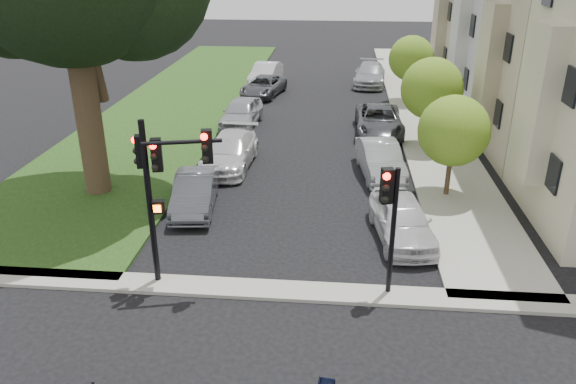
# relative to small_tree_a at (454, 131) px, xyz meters

# --- Properties ---
(ground) EXTENTS (140.00, 140.00, 0.00)m
(ground) POSITION_rel_small_tree_a_xyz_m (-6.20, -9.71, -2.85)
(ground) COLOR black
(ground) RESTS_ON ground
(grass_strip) EXTENTS (8.00, 44.00, 0.12)m
(grass_strip) POSITION_rel_small_tree_a_xyz_m (-15.20, 14.29, -2.79)
(grass_strip) COLOR black
(grass_strip) RESTS_ON ground
(sidewalk_right) EXTENTS (3.50, 44.00, 0.12)m
(sidewalk_right) POSITION_rel_small_tree_a_xyz_m (0.55, 14.29, -2.79)
(sidewalk_right) COLOR #9C9C9C
(sidewalk_right) RESTS_ON ground
(sidewalk_cross) EXTENTS (60.00, 1.00, 0.12)m
(sidewalk_cross) POSITION_rel_small_tree_a_xyz_m (-6.20, -7.71, -2.79)
(sidewalk_cross) COLOR #9C9C9C
(sidewalk_cross) RESTS_ON ground
(small_tree_a) EXTENTS (2.86, 2.86, 4.28)m
(small_tree_a) POSITION_rel_small_tree_a_xyz_m (0.00, 0.00, 0.00)
(small_tree_a) COLOR #473823
(small_tree_a) RESTS_ON ground
(small_tree_b) EXTENTS (3.09, 3.09, 4.64)m
(small_tree_b) POSITION_rel_small_tree_a_xyz_m (0.00, 6.24, 0.24)
(small_tree_b) COLOR #473823
(small_tree_b) RESTS_ON ground
(small_tree_c) EXTENTS (2.92, 2.92, 4.39)m
(small_tree_c) POSITION_rel_small_tree_a_xyz_m (0.00, 15.43, 0.07)
(small_tree_c) COLOR #473823
(small_tree_c) RESTS_ON ground
(traffic_signal_main) EXTENTS (2.56, 0.75, 5.23)m
(traffic_signal_main) POSITION_rel_small_tree_a_xyz_m (-9.59, -7.47, 0.76)
(traffic_signal_main) COLOR black
(traffic_signal_main) RESTS_ON ground
(traffic_signal_secondary) EXTENTS (0.55, 0.44, 4.07)m
(traffic_signal_secondary) POSITION_rel_small_tree_a_xyz_m (-3.07, -7.51, -0.01)
(traffic_signal_secondary) COLOR black
(traffic_signal_secondary) RESTS_ON ground
(car_parked_0) EXTENTS (2.40, 4.68, 1.53)m
(car_parked_0) POSITION_rel_small_tree_a_xyz_m (-2.23, -3.93, -2.09)
(car_parked_0) COLOR silver
(car_parked_0) RESTS_ON ground
(car_parked_1) EXTENTS (2.23, 4.83, 1.53)m
(car_parked_1) POSITION_rel_small_tree_a_xyz_m (-2.64, 2.11, -2.08)
(car_parked_1) COLOR #999BA0
(car_parked_1) RESTS_ON ground
(car_parked_2) EXTENTS (2.52, 5.44, 1.51)m
(car_parked_2) POSITION_rel_small_tree_a_xyz_m (-2.34, 8.40, -2.09)
(car_parked_2) COLOR #3F4247
(car_parked_2) RESTS_ON ground
(car_parked_4) EXTENTS (2.70, 5.63, 1.58)m
(car_parked_4) POSITION_rel_small_tree_a_xyz_m (-2.34, 20.52, -2.06)
(car_parked_4) COLOR #999BA0
(car_parked_4) RESTS_ON ground
(car_parked_5) EXTENTS (2.00, 4.46, 1.42)m
(car_parked_5) POSITION_rel_small_tree_a_xyz_m (-10.12, -2.12, -2.14)
(car_parked_5) COLOR #3F4247
(car_parked_5) RESTS_ON ground
(car_parked_6) EXTENTS (2.32, 5.28, 1.51)m
(car_parked_6) POSITION_rel_small_tree_a_xyz_m (-9.61, 2.63, -2.10)
(car_parked_6) COLOR silver
(car_parked_6) RESTS_ON ground
(car_parked_7) EXTENTS (2.21, 4.82, 1.60)m
(car_parked_7) POSITION_rel_small_tree_a_xyz_m (-10.17, 9.16, -2.05)
(car_parked_7) COLOR #999BA0
(car_parked_7) RESTS_ON ground
(car_parked_8) EXTENTS (3.12, 5.16, 1.34)m
(car_parked_8) POSITION_rel_small_tree_a_xyz_m (-9.85, 16.42, -2.18)
(car_parked_8) COLOR #3F4247
(car_parked_8) RESTS_ON ground
(car_parked_9) EXTENTS (2.23, 5.00, 1.60)m
(car_parked_9) POSITION_rel_small_tree_a_xyz_m (-10.13, 19.88, -2.05)
(car_parked_9) COLOR silver
(car_parked_9) RESTS_ON ground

